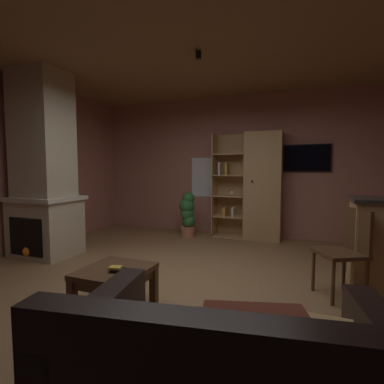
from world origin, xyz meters
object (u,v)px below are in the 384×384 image
object	(u,v)px
stone_fireplace	(44,174)
bookshelf_cabinet	(258,187)
table_book_0	(118,270)
coffee_table	(115,277)
wall_mounted_tv	(305,158)
dining_chair	(347,247)
table_book_1	(115,268)
potted_floor_plant	(188,213)

from	to	relation	value
stone_fireplace	bookshelf_cabinet	xyz separation A→B (m)	(2.89, 2.26, -0.26)
bookshelf_cabinet	table_book_0	world-z (taller)	bookshelf_cabinet
bookshelf_cabinet	coffee_table	xyz separation A→B (m)	(-0.80, -3.38, -0.68)
wall_mounted_tv	stone_fireplace	bearing A→B (deg)	-146.26
dining_chair	table_book_1	bearing A→B (deg)	-148.89
stone_fireplace	coffee_table	world-z (taller)	stone_fireplace
dining_chair	stone_fireplace	bearing A→B (deg)	-179.82
table_book_0	bookshelf_cabinet	bearing A→B (deg)	78.14
coffee_table	potted_floor_plant	xyz separation A→B (m)	(-0.52, 3.07, 0.14)
table_book_0	coffee_table	bearing A→B (deg)	145.13
potted_floor_plant	wall_mounted_tv	size ratio (longest dim) A/B	0.99
stone_fireplace	potted_floor_plant	world-z (taller)	stone_fireplace
table_book_1	potted_floor_plant	bearing A→B (deg)	100.41
bookshelf_cabinet	potted_floor_plant	world-z (taller)	bookshelf_cabinet
coffee_table	dining_chair	distance (m)	2.36
stone_fireplace	potted_floor_plant	xyz separation A→B (m)	(1.57, 1.95, -0.79)
stone_fireplace	table_book_0	xyz separation A→B (m)	(2.17, -1.17, -0.83)
table_book_0	table_book_1	world-z (taller)	table_book_1
table_book_0	potted_floor_plant	size ratio (longest dim) A/B	0.13
bookshelf_cabinet	potted_floor_plant	bearing A→B (deg)	-167.07
table_book_0	dining_chair	world-z (taller)	dining_chair
coffee_table	wall_mounted_tv	distance (m)	4.11
dining_chair	coffee_table	bearing A→B (deg)	-151.11
dining_chair	potted_floor_plant	world-z (taller)	dining_chair
stone_fireplace	coffee_table	distance (m)	2.55
table_book_0	potted_floor_plant	bearing A→B (deg)	100.82
stone_fireplace	table_book_0	distance (m)	2.60
bookshelf_cabinet	table_book_0	distance (m)	3.55
table_book_0	wall_mounted_tv	size ratio (longest dim) A/B	0.13
bookshelf_cabinet	coffee_table	size ratio (longest dim) A/B	3.20
coffee_table	dining_chair	world-z (taller)	dining_chair
coffee_table	potted_floor_plant	distance (m)	3.12
table_book_0	potted_floor_plant	world-z (taller)	potted_floor_plant
bookshelf_cabinet	dining_chair	xyz separation A→B (m)	(1.26, -2.24, -0.47)
bookshelf_cabinet	dining_chair	world-z (taller)	bookshelf_cabinet
table_book_0	table_book_1	bearing A→B (deg)	-137.57
stone_fireplace	bookshelf_cabinet	world-z (taller)	stone_fireplace
wall_mounted_tv	table_book_1	bearing A→B (deg)	-112.87
stone_fireplace	bookshelf_cabinet	bearing A→B (deg)	37.98
table_book_0	potted_floor_plant	distance (m)	3.18
bookshelf_cabinet	wall_mounted_tv	size ratio (longest dim) A/B	2.27
stone_fireplace	table_book_1	world-z (taller)	stone_fireplace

